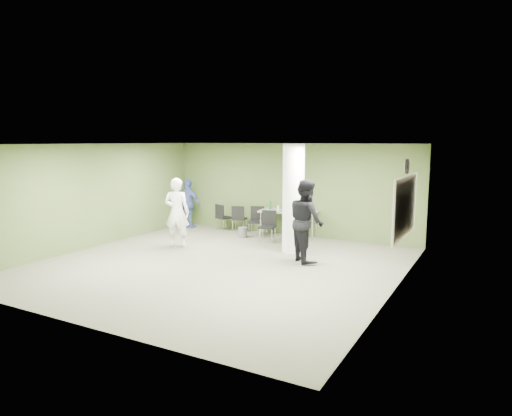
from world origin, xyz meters
The scene contains 17 objects.
floor centered at (0.00, 0.00, 0.00)m, with size 8.00×8.00×0.00m, color #51513F.
ceiling centered at (0.00, 0.00, 2.80)m, with size 8.00×8.00×0.00m, color white.
wall_back centered at (0.00, 4.00, 1.40)m, with size 8.00×0.02×2.80m, color #435829.
wall_left centered at (-4.00, 0.00, 1.40)m, with size 0.02×8.00×2.80m, color #435829.
wall_right_cream centered at (4.00, 0.00, 1.40)m, with size 0.02×8.00×2.80m, color beige.
column centered at (1.00, 2.00, 1.40)m, with size 0.56×0.56×2.80m, color silver.
whiteboard centered at (3.92, 1.20, 1.50)m, with size 0.05×2.30×1.30m.
wall_clock centered at (3.92, 1.20, 2.35)m, with size 0.06×0.32×0.32m.
folding_table centered at (0.16, 3.55, 0.77)m, with size 1.83×1.05×1.07m.
wastebasket centered at (-1.05, 2.92, 0.15)m, with size 0.27×0.27×0.31m, color #4C4C4C.
chair_back_left centered at (-2.13, 3.50, 0.50)m, with size 0.55×0.55×0.87m.
chair_back_right centered at (-1.57, 3.58, 0.49)m, with size 0.52×0.52×0.85m.
chair_table_left centered at (-0.82, 3.37, 0.52)m, with size 0.56×0.56×0.89m.
chair_table_right centered at (-0.15, 2.83, 0.52)m, with size 0.52×0.52×0.89m.
woman_white centered at (-2.05, 1.08, 0.94)m, with size 0.69×0.45×1.88m, color white.
man_black centered at (1.65, 1.29, 0.99)m, with size 0.96×0.75×1.98m, color black.
man_blue centered at (-3.40, 3.40, 0.81)m, with size 0.95×0.40×1.62m, color #394C8E.
Camera 1 is at (5.70, -8.68, 2.87)m, focal length 32.00 mm.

